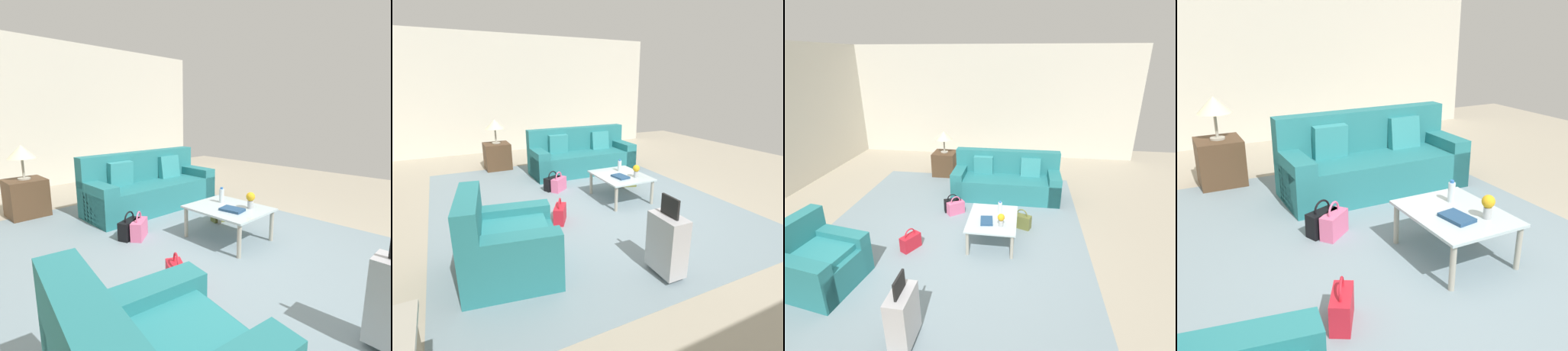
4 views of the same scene
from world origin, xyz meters
The scene contains 16 objects.
ground_plane centered at (0.00, 0.00, 0.00)m, with size 12.00×12.00×0.00m, color #A89E89.
wall_right centered at (5.06, 0.00, 1.55)m, with size 0.12×8.00×3.10m, color beige.
area_rug centered at (0.60, 0.20, 0.00)m, with size 5.20×4.40×0.01m, color gray.
couch centered at (2.19, -0.60, 0.32)m, with size 0.84×2.20×0.94m.
armchair centered at (-0.89, 1.67, 0.30)m, with size 1.04×1.04×0.89m.
coffee_table centered at (0.40, -0.50, 0.37)m, with size 0.94×0.76×0.42m.
water_bottle centered at (0.60, -0.60, 0.51)m, with size 0.06×0.06×0.20m.
coffee_table_book centered at (0.28, -0.42, 0.43)m, with size 0.27×0.19×0.03m, color navy.
flower_vase centered at (0.18, -0.65, 0.54)m, with size 0.11×0.11×0.21m.
side_table centered at (3.20, 1.00, 0.29)m, with size 0.54×0.54×0.58m, color #513823.
table_lamp centered at (3.20, 1.00, 0.99)m, with size 0.41×0.41×0.53m.
suitcase_silver centered at (-1.60, 0.20, 0.36)m, with size 0.40×0.22×0.85m.
handbag_pink centered at (1.21, 0.29, 0.13)m, with size 0.31×0.34×0.36m.
handbag_olive centered at (0.88, -0.96, 0.13)m, with size 0.24×0.35×0.36m.
handbag_black centered at (1.31, 0.37, 0.13)m, with size 0.25×0.35×0.36m.
handbag_red centered at (0.00, 0.73, 0.13)m, with size 0.35×0.28×0.36m.
Camera 3 is at (-3.81, -0.92, 2.82)m, focal length 28.00 mm.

